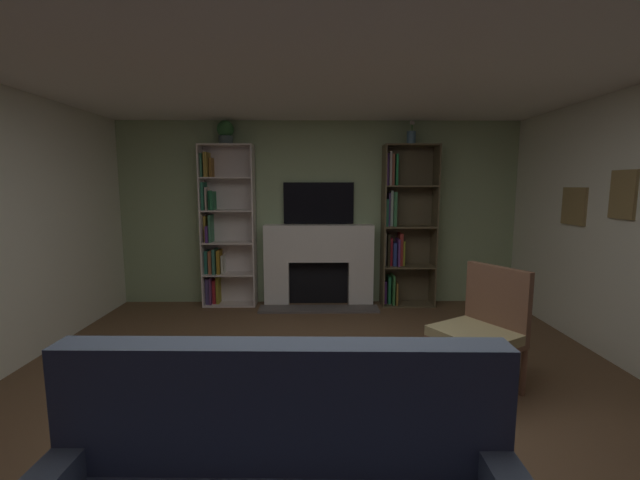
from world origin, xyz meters
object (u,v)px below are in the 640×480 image
(bookshelf_right, at_px, (401,229))
(potted_plant, at_px, (225,132))
(vase_with_flowers, at_px, (411,135))
(coffee_table, at_px, (290,408))
(tv, at_px, (319,203))
(bookshelf_left, at_px, (223,231))
(armchair, at_px, (483,326))
(fireplace, at_px, (319,262))

(bookshelf_right, bearing_deg, potted_plant, -179.13)
(vase_with_flowers, height_order, coffee_table, vase_with_flowers)
(tv, height_order, bookshelf_left, bookshelf_left)
(potted_plant, bearing_deg, coffee_table, -72.60)
(armchair, bearing_deg, vase_with_flowers, 92.06)
(potted_plant, height_order, coffee_table, potted_plant)
(bookshelf_right, distance_m, armchair, 2.44)
(potted_plant, bearing_deg, bookshelf_right, 0.87)
(potted_plant, bearing_deg, vase_with_flowers, 0.04)
(bookshelf_left, bearing_deg, potted_plant, -28.02)
(bookshelf_right, height_order, potted_plant, potted_plant)
(fireplace, distance_m, tv, 0.81)
(fireplace, relative_size, tv, 1.65)
(vase_with_flowers, bearing_deg, fireplace, 179.12)
(tv, distance_m, armchair, 2.92)
(armchair, relative_size, coffee_table, 1.05)
(bookshelf_left, distance_m, armchair, 3.57)
(bookshelf_right, relative_size, coffee_table, 2.29)
(fireplace, relative_size, bookshelf_right, 0.73)
(bookshelf_left, relative_size, coffee_table, 2.29)
(bookshelf_right, xyz_separation_m, vase_with_flowers, (0.09, -0.03, 1.24))
(fireplace, distance_m, bookshelf_left, 1.38)
(coffee_table, bearing_deg, bookshelf_left, 108.55)
(tv, relative_size, vase_with_flowers, 3.12)
(tv, relative_size, bookshelf_right, 0.44)
(fireplace, xyz_separation_m, armchair, (1.30, -2.36, -0.08))
(bookshelf_left, xyz_separation_m, vase_with_flowers, (2.53, -0.05, 1.26))
(tv, relative_size, coffee_table, 1.01)
(armchair, bearing_deg, coffee_table, -147.68)
(coffee_table, bearing_deg, bookshelf_right, 68.39)
(potted_plant, bearing_deg, tv, 5.63)
(fireplace, height_order, bookshelf_left, bookshelf_left)
(armchair, distance_m, coffee_table, 1.77)
(bookshelf_left, bearing_deg, coffee_table, -71.45)
(bookshelf_right, distance_m, coffee_table, 3.64)
(bookshelf_left, height_order, vase_with_flowers, vase_with_flowers)
(vase_with_flowers, bearing_deg, tv, 174.45)
(bookshelf_left, height_order, potted_plant, potted_plant)
(coffee_table, bearing_deg, potted_plant, 107.40)
(bookshelf_left, relative_size, potted_plant, 7.12)
(fireplace, xyz_separation_m, potted_plant, (-1.22, -0.02, 1.73))
(fireplace, bearing_deg, coffee_table, -93.27)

